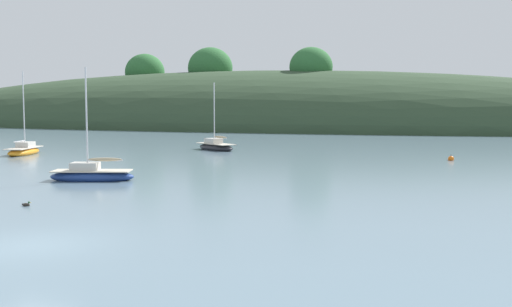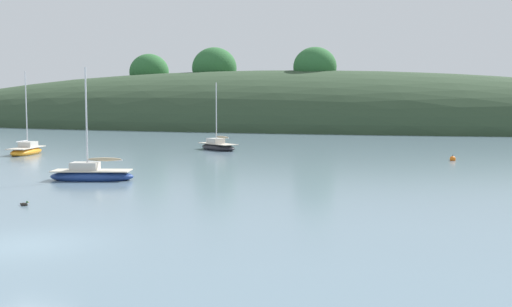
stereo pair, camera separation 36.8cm
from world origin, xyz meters
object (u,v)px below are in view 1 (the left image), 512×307
Objects in this scene: sailboat_orange_cutter at (91,175)px; sailboat_grey_yawl at (216,146)px; sailboat_red_portside at (24,151)px; mooring_buoy_inner at (451,159)px; duck_trailing at (26,205)px.

sailboat_orange_cutter is 1.02× the size of sailboat_grey_yawl.
sailboat_red_portside is 12.97× the size of mooring_buoy_inner.
sailboat_red_portside is 19.49m from sailboat_orange_cutter.
sailboat_orange_cutter is at bearing -84.38° from sailboat_grey_yawl.
sailboat_grey_yawl is at bearing 170.88° from mooring_buoy_inner.
sailboat_grey_yawl is at bearing 37.08° from sailboat_red_portside.
sailboat_grey_yawl is 11.55× the size of mooring_buoy_inner.
sailboat_red_portside reaches higher than mooring_buoy_inner.
mooring_buoy_inner is at bearing -9.12° from sailboat_grey_yawl.
mooring_buoy_inner is (33.32, 6.50, -0.20)m from sailboat_red_portside.
sailboat_orange_cutter is 14.96× the size of duck_trailing.
sailboat_orange_cutter reaches higher than sailboat_grey_yawl.
mooring_buoy_inner is (18.21, 18.81, -0.19)m from sailboat_orange_cutter.
mooring_buoy_inner is (20.38, -3.27, -0.20)m from sailboat_grey_yawl.
sailboat_grey_yawl is 30.41m from duck_trailing.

